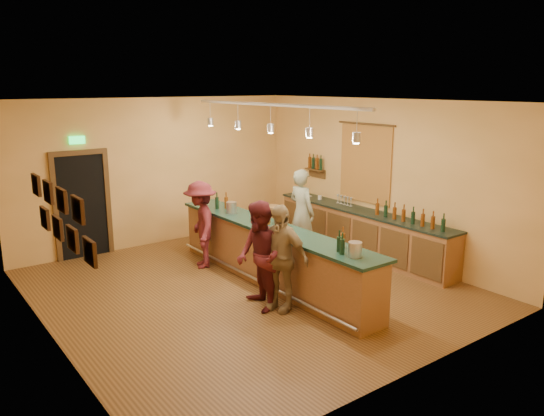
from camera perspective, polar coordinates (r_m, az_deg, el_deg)
floor at (r=9.36m, az=-2.53°, el=-8.60°), size 7.00×7.00×0.00m
ceiling at (r=8.69m, az=-2.75°, el=11.39°), size 6.50×7.00×0.02m
wall_back at (r=11.90m, az=-12.15°, el=3.84°), size 6.50×0.02×3.20m
wall_front at (r=6.39m, az=15.31°, el=-4.31°), size 6.50×0.02×3.20m
wall_left at (r=7.62m, az=-23.35°, el=-2.13°), size 0.02×7.00×3.20m
wall_right at (r=11.01m, az=11.54°, el=3.13°), size 0.02×7.00×3.20m
doorway at (r=11.38m, az=-19.76°, el=0.51°), size 1.15×0.09×2.48m
tapestry at (r=11.22m, az=10.01°, el=4.67°), size 0.03×1.40×1.60m
bottle_shelf at (r=12.27m, az=4.69°, el=4.68°), size 0.17×0.55×0.54m
picture_grid at (r=6.83m, az=-21.78°, el=-0.62°), size 0.06×2.20×0.70m
back_counter at (r=11.16m, az=9.63°, el=-2.51°), size 0.60×4.55×1.27m
tasting_bar at (r=9.41m, az=-0.14°, el=-4.53°), size 0.73×5.10×1.38m
pendant_track at (r=8.98m, az=-0.15°, el=10.07°), size 0.11×4.60×0.50m
bartender at (r=10.89m, az=3.21°, el=-0.49°), size 0.47×0.68×1.80m
customer_a at (r=8.25m, az=-1.33°, el=-5.22°), size 0.84×0.97×1.73m
customer_b at (r=8.24m, az=0.84°, el=-5.37°), size 0.75×1.08×1.69m
customer_c at (r=10.26m, az=-7.66°, el=-1.78°), size 0.99×1.25×1.69m
bar_stool at (r=11.98m, az=-0.06°, el=-0.43°), size 0.39×0.39×0.80m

